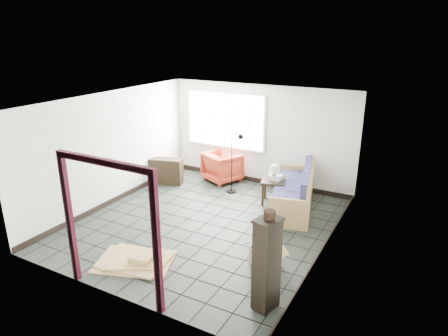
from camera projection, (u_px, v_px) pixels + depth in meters
The scene contains 15 objects.
ground at pixel (206, 223), 8.44m from camera, with size 5.50×5.50×0.00m, color black.
room_shell at pixel (206, 147), 7.91m from camera, with size 5.02×5.52×2.61m.
window_panel at pixel (225, 120), 10.61m from camera, with size 2.32×0.08×1.52m.
doorway_trim at pixel (108, 213), 5.75m from camera, with size 1.80×0.08×2.20m.
futon_sofa at pixel (296, 194), 9.05m from camera, with size 1.35×2.34×0.98m.
armchair at pixel (223, 165), 10.70m from camera, with size 0.85×0.79×0.87m, color maroon.
side_table at pixel (273, 184), 9.30m from camera, with size 0.64×0.64×0.57m.
table_lamp at pixel (274, 170), 9.20m from camera, with size 0.30×0.30×0.36m.
projector at pixel (275, 177), 9.29m from camera, with size 0.31×0.24×0.11m.
floor_lamp at pixel (236, 160), 9.73m from camera, with size 0.48×0.31×1.61m.
console_shelf at pixel (166, 171), 10.56m from camera, with size 0.94×0.59×0.68m.
tall_shelf at pixel (267, 264), 5.66m from camera, with size 0.39×0.46×1.43m.
pot at pixel (270, 215), 5.42m from camera, with size 0.21×0.21×0.12m.
open_box at pixel (266, 257), 6.91m from camera, with size 0.83×0.61×0.42m.
cardboard_pile at pixel (136, 260), 7.00m from camera, with size 1.53×1.30×0.19m.
Camera 1 is at (3.96, -6.49, 3.87)m, focal length 32.00 mm.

